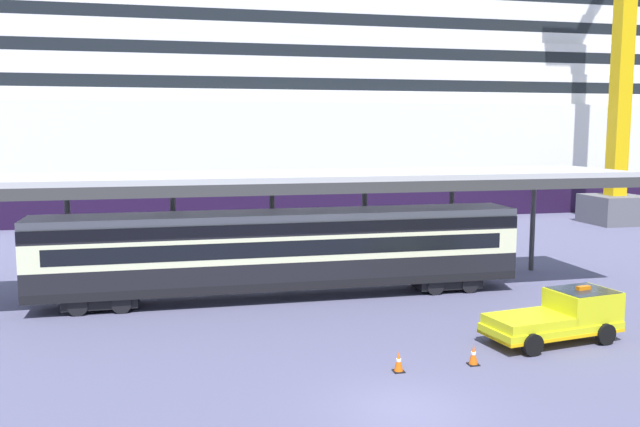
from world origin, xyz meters
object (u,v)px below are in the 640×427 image
cruise_ship (307,78)px  service_truck (563,315)px  train_carriage (282,250)px  dockside_crane (634,11)px  traffic_cone_near (473,355)px  traffic_cone_mid (399,362)px

cruise_ship → service_truck: bearing=-90.2°
train_carriage → dockside_crane: size_ratio=0.39×
cruise_ship → dockside_crane: dockside_crane is taller
train_carriage → traffic_cone_near: (4.77, -10.43, -1.96)m
cruise_ship → traffic_cone_mid: size_ratio=230.28×
cruise_ship → service_truck: cruise_ship is taller
train_carriage → dockside_crane: bearing=29.7°
cruise_ship → traffic_cone_mid: bearing=-98.4°
train_carriage → traffic_cone_mid: (2.08, -10.48, -1.96)m
service_truck → traffic_cone_near: (-4.45, -1.70, -0.64)m
service_truck → traffic_cone_mid: size_ratio=7.78×
service_truck → traffic_cone_near: size_ratio=7.66×
train_carriage → service_truck: train_carriage is taller
service_truck → traffic_cone_mid: 7.38m
cruise_ship → traffic_cone_near: cruise_ship is taller
traffic_cone_mid → cruise_ship: bearing=81.6°
dockside_crane → traffic_cone_near: bearing=-133.7°
train_carriage → dockside_crane: dockside_crane is taller
cruise_ship → traffic_cone_near: size_ratio=226.66×
train_carriage → dockside_crane: (32.40, 18.48, 15.22)m
service_truck → dockside_crane: dockside_crane is taller
train_carriage → service_truck: 12.76m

